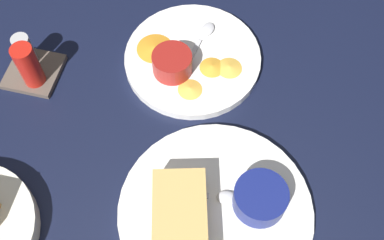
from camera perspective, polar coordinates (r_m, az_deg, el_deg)
The scene contains 10 objects.
ground_plane at distance 79.12cm, azimuth -2.95°, elevation -3.99°, with size 110.00×110.00×3.00cm, color black.
plate_sandwich_main at distance 72.99cm, azimuth 2.79°, elevation -10.87°, with size 29.08×29.08×1.60cm, color white.
sandwich_half_near at distance 69.32cm, azimuth -1.45°, elevation -11.50°, with size 14.61×10.69×4.80cm.
ramekin_dark_sauce at distance 71.26cm, azimuth 8.11°, elevation -9.14°, with size 7.97×7.97×3.89cm.
spoon_by_dark_ramekin at distance 72.57cm, azimuth 3.15°, elevation -9.08°, with size 2.51×9.95×0.80cm.
plate_chips_companion at distance 85.95cm, azimuth 0.27°, elevation 7.23°, with size 24.12×24.12×1.60cm, color white.
ramekin_light_gravy at distance 82.02cm, azimuth -2.37°, elevation 6.83°, with size 6.83×6.83×3.88cm.
spoon_by_gravy_ramekin at distance 87.91cm, azimuth 1.56°, elevation 10.13°, with size 9.96×3.07×0.80cm.
plantain_chip_scatter at distance 84.24cm, azimuth -0.67°, elevation 6.91°, with size 13.16×20.15×0.60cm.
condiment_caddy at distance 86.65cm, azimuth -18.74°, elevation 6.31°, with size 9.00×9.00×9.50cm.
Camera 1 is at (-31.62, -11.73, 70.07)cm, focal length 44.93 mm.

